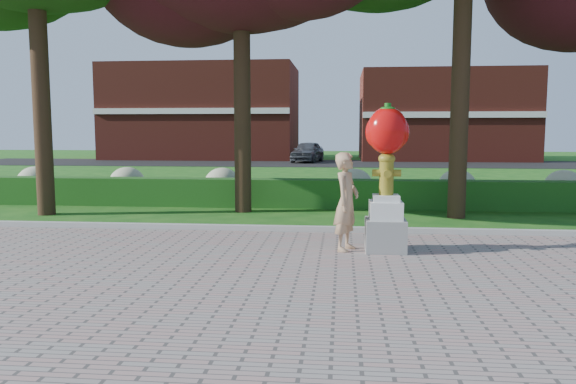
# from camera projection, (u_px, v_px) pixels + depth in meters

# --- Properties ---
(ground) EXTENTS (100.00, 100.00, 0.00)m
(ground) POSITION_uv_depth(u_px,v_px,m) (301.00, 267.00, 8.97)
(ground) COLOR #144F13
(ground) RESTS_ON ground
(walkway) EXTENTS (40.00, 14.00, 0.04)m
(walkway) POSITION_uv_depth(u_px,v_px,m) (268.00, 374.00, 5.01)
(walkway) COLOR gray
(walkway) RESTS_ON ground
(curb) EXTENTS (40.00, 0.18, 0.15)m
(curb) POSITION_uv_depth(u_px,v_px,m) (311.00, 230.00, 11.93)
(curb) COLOR #ADADA5
(curb) RESTS_ON ground
(lawn_hedge) EXTENTS (24.00, 0.70, 0.80)m
(lawn_hedge) POSITION_uv_depth(u_px,v_px,m) (319.00, 193.00, 15.85)
(lawn_hedge) COLOR #1F4614
(lawn_hedge) RESTS_ON ground
(hydrangea_row) EXTENTS (20.10, 1.10, 0.99)m
(hydrangea_row) POSITION_uv_depth(u_px,v_px,m) (340.00, 185.00, 16.76)
(hydrangea_row) COLOR #BEBE91
(hydrangea_row) RESTS_ON ground
(street) EXTENTS (50.00, 8.00, 0.02)m
(street) POSITION_uv_depth(u_px,v_px,m) (332.00, 163.00, 36.66)
(street) COLOR black
(street) RESTS_ON ground
(building_left) EXTENTS (14.00, 8.00, 7.00)m
(building_left) POSITION_uv_depth(u_px,v_px,m) (204.00, 113.00, 43.17)
(building_left) COLOR maroon
(building_left) RESTS_ON ground
(building_right) EXTENTS (12.00, 8.00, 6.40)m
(building_right) POSITION_uv_depth(u_px,v_px,m) (443.00, 116.00, 41.48)
(building_right) COLOR maroon
(building_right) RESTS_ON ground
(hydrant_sculpture) EXTENTS (0.76, 0.71, 2.61)m
(hydrant_sculpture) POSITION_uv_depth(u_px,v_px,m) (387.00, 173.00, 9.88)
(hydrant_sculpture) COLOR gray
(hydrant_sculpture) RESTS_ON walkway
(woman) EXTENTS (0.62, 0.75, 1.76)m
(woman) POSITION_uv_depth(u_px,v_px,m) (347.00, 202.00, 9.98)
(woman) COLOR tan
(woman) RESTS_ON walkway
(parked_car) EXTENTS (2.35, 4.36, 1.41)m
(parked_car) POSITION_uv_depth(u_px,v_px,m) (308.00, 152.00, 38.02)
(parked_car) COLOR #474A4F
(parked_car) RESTS_ON street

